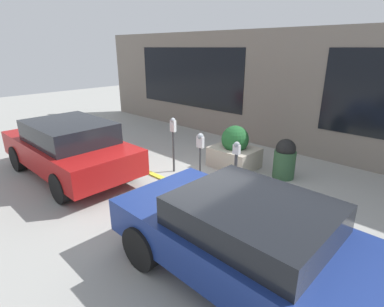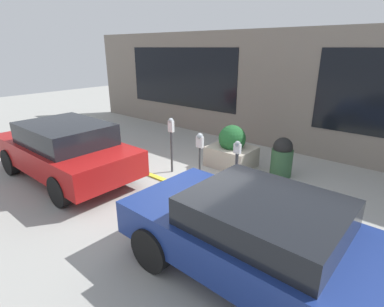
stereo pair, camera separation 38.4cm
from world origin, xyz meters
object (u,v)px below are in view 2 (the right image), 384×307
object	(u,v)px
trash_bin	(282,157)
parked_car_middle	(65,149)
planter_box	(232,150)
parked_car_front	(255,234)
parking_meter_second	(200,145)
parking_meter_nearest	(237,161)
parking_meter_middle	(171,135)

from	to	relation	value
trash_bin	parked_car_middle	bearing A→B (deg)	41.57
planter_box	parked_car_front	size ratio (longest dim) A/B	0.32
parking_meter_second	trash_bin	xyz separation A→B (m)	(-1.43, -1.84, -0.50)
parking_meter_nearest	parked_car_middle	world-z (taller)	parked_car_middle
parked_car_middle	trash_bin	xyz separation A→B (m)	(-4.40, -3.90, -0.28)
parking_meter_nearest	parked_car_front	xyz separation A→B (m)	(-1.69, 2.15, -0.13)
planter_box	parked_car_front	xyz separation A→B (m)	(-2.81, 3.68, 0.25)
parking_meter_nearest	trash_bin	bearing A→B (deg)	-100.55
planter_box	parked_car_middle	world-z (taller)	parked_car_middle
parking_meter_nearest	parking_meter_second	world-z (taller)	parking_meter_nearest
parking_meter_second	trash_bin	bearing A→B (deg)	-127.88
parked_car_middle	parking_meter_second	bearing A→B (deg)	-144.91
parked_car_middle	parked_car_front	bearing A→B (deg)	179.69
parking_meter_nearest	trash_bin	world-z (taller)	parking_meter_nearest
parking_meter_middle	parked_car_middle	bearing A→B (deg)	48.26
parking_meter_nearest	trash_bin	xyz separation A→B (m)	(-0.34, -1.81, -0.34)
trash_bin	planter_box	bearing A→B (deg)	10.96
parked_car_front	planter_box	bearing A→B (deg)	-51.79
parking_meter_middle	planter_box	world-z (taller)	parking_meter_middle
parked_car_front	trash_bin	bearing A→B (deg)	-70.30
planter_box	parked_car_middle	bearing A→B (deg)	50.89
parking_meter_second	parked_car_front	distance (m)	3.51
parking_meter_nearest	parked_car_middle	bearing A→B (deg)	27.23
parked_car_front	parked_car_middle	xyz separation A→B (m)	(5.76, -0.06, 0.06)
parking_meter_nearest	parking_meter_middle	world-z (taller)	parking_meter_middle
trash_bin	parking_meter_nearest	bearing A→B (deg)	79.45
parking_meter_nearest	parked_car_front	size ratio (longest dim) A/B	0.33
trash_bin	parking_meter_second	bearing A→B (deg)	52.12
parking_meter_second	planter_box	distance (m)	1.65
parked_car_middle	planter_box	bearing A→B (deg)	-128.82
parking_meter_nearest	parking_meter_second	distance (m)	1.11
planter_box	parking_meter_second	bearing A→B (deg)	91.00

